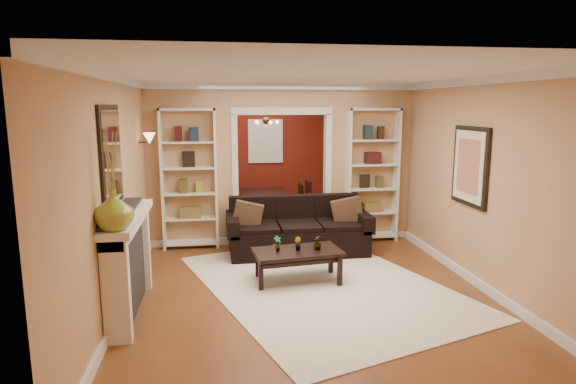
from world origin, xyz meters
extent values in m
plane|color=brown|center=(0.00, 0.00, 0.00)|extent=(8.00, 8.00, 0.00)
plane|color=white|center=(0.00, 0.00, 2.70)|extent=(8.00, 8.00, 0.00)
plane|color=tan|center=(0.00, 4.00, 1.35)|extent=(8.00, 0.00, 8.00)
plane|color=tan|center=(0.00, -4.00, 1.35)|extent=(8.00, 0.00, 8.00)
plane|color=tan|center=(-2.25, 0.00, 1.35)|extent=(0.00, 8.00, 8.00)
plane|color=tan|center=(2.25, 0.00, 1.35)|extent=(0.00, 8.00, 8.00)
cube|color=tan|center=(0.00, 1.20, 1.35)|extent=(4.50, 0.15, 2.70)
cube|color=maroon|center=(0.00, 3.97, 1.32)|extent=(4.44, 0.04, 2.64)
cube|color=#8CA5CC|center=(0.00, 3.93, 1.55)|extent=(0.78, 0.03, 0.98)
cube|color=white|center=(0.24, -0.99, 0.01)|extent=(3.86, 4.56, 0.01)
cube|color=black|center=(0.16, 0.45, 0.44)|extent=(2.26, 0.98, 0.88)
cube|color=brown|center=(-0.65, 0.43, 0.65)|extent=(0.45, 0.18, 0.44)
cube|color=brown|center=(0.96, 0.43, 0.67)|extent=(0.49, 0.21, 0.47)
cube|color=black|center=(-0.06, -0.81, 0.22)|extent=(1.22, 0.76, 0.44)
imported|color=#336626|center=(-0.33, -0.81, 0.54)|extent=(0.13, 0.11, 0.21)
imported|color=#336626|center=(-0.06, -0.81, 0.53)|extent=(0.11, 0.12, 0.18)
imported|color=#336626|center=(0.21, -0.81, 0.53)|extent=(0.13, 0.13, 0.19)
cube|color=white|center=(-1.55, 1.03, 1.15)|extent=(0.90, 0.30, 2.30)
cube|color=white|center=(1.55, 1.03, 1.15)|extent=(0.90, 0.30, 2.30)
cube|color=white|center=(-2.09, -1.50, 0.58)|extent=(0.32, 1.70, 1.16)
imported|color=#90A033|center=(-2.09, -2.20, 1.36)|extent=(0.40, 0.40, 0.39)
cube|color=silver|center=(-2.23, -1.50, 1.80)|extent=(0.03, 0.95, 1.10)
cube|color=#FFE0A5|center=(-2.15, 0.55, 1.83)|extent=(0.18, 0.18, 0.22)
cube|color=black|center=(2.21, -1.00, 1.55)|extent=(0.04, 0.85, 1.05)
imported|color=black|center=(-0.13, 2.57, 0.29)|extent=(1.67, 0.93, 0.59)
cube|color=black|center=(-0.68, 2.27, 0.39)|extent=(0.51, 0.51, 0.78)
cube|color=black|center=(0.42, 2.27, 0.46)|extent=(0.58, 0.58, 0.91)
cube|color=black|center=(-0.68, 2.87, 0.43)|extent=(0.54, 0.54, 0.86)
cube|color=black|center=(0.42, 2.87, 0.37)|extent=(0.42, 0.42, 0.75)
cube|color=#3B2B1A|center=(0.00, 2.70, 2.02)|extent=(0.50, 0.50, 0.30)
camera|label=1|loc=(-1.10, -6.90, 2.34)|focal=30.00mm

